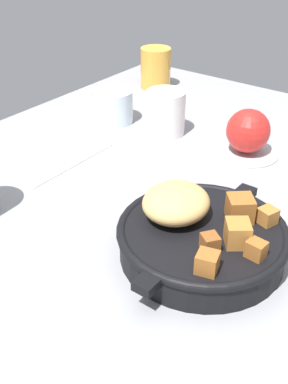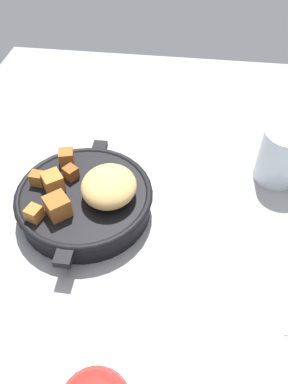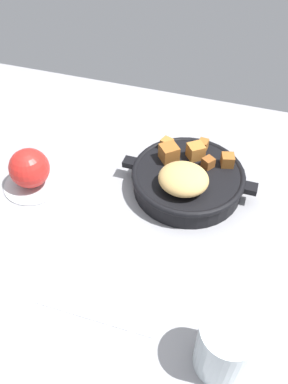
{
  "view_description": "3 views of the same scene",
  "coord_description": "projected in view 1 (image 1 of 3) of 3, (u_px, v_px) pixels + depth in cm",
  "views": [
    {
      "loc": [
        -47.1,
        -34.31,
        39.49
      ],
      "look_at": [
        -0.98,
        0.59,
        3.22
      ],
      "focal_mm": 44.42,
      "sensor_mm": 36.0,
      "label": 1
    },
    {
      "loc": [
        33.98,
        3.25,
        47.38
      ],
      "look_at": [
        -3.19,
        -1.65,
        7.18
      ],
      "focal_mm": 35.29,
      "sensor_mm": 36.0,
      "label": 2
    },
    {
      "loc": [
        -13.17,
        42.81,
        54.74
      ],
      "look_at": [
        1.54,
        -2.92,
        5.23
      ],
      "focal_mm": 36.59,
      "sensor_mm": 36.0,
      "label": 3
    }
  ],
  "objects": [
    {
      "name": "water_glass_short",
      "position": [
        113.0,
        106.0,
        0.96
      ],
      "size": [
        8.11,
        8.11,
        6.55
      ],
      "primitive_type": "cylinder",
      "color": "silver",
      "rests_on": "ground_plane"
    },
    {
      "name": "butter_knife",
      "position": [
        72.0,
        164.0,
        0.82
      ],
      "size": [
        19.51,
        1.79,
        0.36
      ],
      "primitive_type": "cube",
      "rotation": [
        0.0,
        0.0,
        0.01
      ],
      "color": "silver",
      "rests_on": "ground_plane"
    },
    {
      "name": "juice_glass_amber",
      "position": [
        156.0,
        68.0,
        1.12
      ],
      "size": [
        7.13,
        7.13,
        9.41
      ],
      "primitive_type": "cylinder",
      "color": "gold",
      "rests_on": "ground_plane"
    },
    {
      "name": "cast_iron_skillet",
      "position": [
        200.0,
        234.0,
        0.6
      ],
      "size": [
        26.02,
        21.74,
        8.44
      ],
      "color": "black",
      "rests_on": "ground_plane"
    },
    {
      "name": "white_creamer_pitcher",
      "position": [
        166.0,
        113.0,
        0.91
      ],
      "size": [
        7.42,
        7.42,
        8.47
      ],
      "primitive_type": "cylinder",
      "color": "white",
      "rests_on": "ground_plane"
    },
    {
      "name": "saucer_plate",
      "position": [
        245.0,
        152.0,
        0.85
      ],
      "size": [
        11.58,
        11.58,
        0.6
      ],
      "primitive_type": "cylinder",
      "color": "#B7BABF",
      "rests_on": "ground_plane"
    },
    {
      "name": "red_apple",
      "position": [
        248.0,
        131.0,
        0.83
      ],
      "size": [
        7.72,
        7.72,
        7.72
      ],
      "primitive_type": "sphere",
      "color": "red",
      "rests_on": "saucer_plate"
    },
    {
      "name": "ground_plane",
      "position": [
        151.0,
        216.0,
        0.71
      ],
      "size": [
        116.41,
        88.27,
        2.4
      ],
      "primitive_type": "cube",
      "color": "gray"
    }
  ]
}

